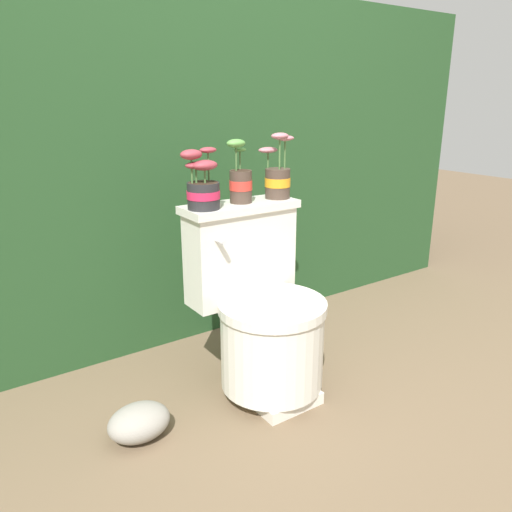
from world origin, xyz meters
name	(u,v)px	position (x,y,z in m)	size (l,w,h in m)	color
ground_plane	(269,390)	(0.00, 0.00, 0.00)	(12.00, 12.00, 0.00)	brown
hedge_backdrop	(144,161)	(0.00, 1.13, 0.79)	(3.57, 1.08, 1.57)	#234723
toilet	(262,315)	(-0.01, 0.04, 0.31)	(0.46, 0.50, 0.72)	silver
potted_plant_left	(202,187)	(-0.17, 0.17, 0.81)	(0.15, 0.12, 0.22)	#262628
potted_plant_midleft	(240,181)	(0.00, 0.19, 0.81)	(0.10, 0.09, 0.24)	#47382D
potted_plant_middle	(278,176)	(0.17, 0.18, 0.81)	(0.13, 0.12, 0.26)	#47382D
garden_stone	(139,422)	(-0.53, 0.02, 0.06)	(0.21, 0.17, 0.12)	gray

